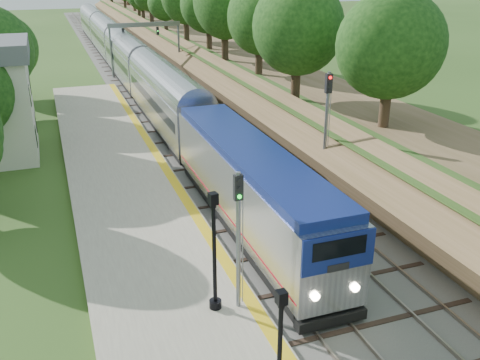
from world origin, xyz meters
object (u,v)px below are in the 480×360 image
object	(u,v)px
train	(129,63)
signal_farside	(327,118)
lamppost_far	(214,259)
signal_platform	(238,227)
signal_gantry	(145,35)

from	to	relation	value
train	signal_farside	distance (m)	35.16
train	signal_farside	xyz separation A→B (m)	(6.20, -34.54, 2.13)
lamppost_far	signal_platform	bearing A→B (deg)	-11.26
lamppost_far	signal_farside	distance (m)	14.29
signal_gantry	signal_farside	world-z (taller)	signal_farside
signal_platform	train	bearing A→B (deg)	86.30
train	signal_platform	xyz separation A→B (m)	(-2.90, -44.79, 1.60)
train	signal_farside	world-z (taller)	signal_farside
signal_platform	signal_farside	size ratio (longest dim) A/B	0.81
train	lamppost_far	xyz separation A→B (m)	(-3.78, -44.62, 0.34)
signal_gantry	train	bearing A→B (deg)	-132.36
train	signal_farside	size ratio (longest dim) A/B	13.96
lamppost_far	signal_platform	xyz separation A→B (m)	(0.88, -0.17, 1.26)
train	lamppost_far	bearing A→B (deg)	-94.84
signal_gantry	signal_farside	bearing A→B (deg)	-84.28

